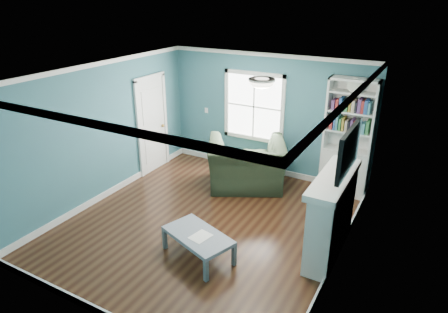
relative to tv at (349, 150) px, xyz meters
The scene contains 13 objects.
floor 2.80m from the tv, behind, with size 5.00×5.00×0.00m, color black.
room_walls 2.21m from the tv, behind, with size 5.00×5.00×5.00m.
trim 2.26m from the tv, behind, with size 4.50×5.00×2.60m.
window 3.40m from the tv, 137.57° to the left, with size 1.40×0.06×1.50m.
bookshelf 2.29m from the tv, 101.57° to the left, with size 0.90×0.35×2.31m.
fireplace 1.10m from the tv, behind, with size 0.44×1.58×1.30m.
tv is the anchor object (origin of this frame).
door 4.63m from the tv, 164.80° to the left, with size 0.12×0.98×2.17m.
ceiling_fixture 1.54m from the tv, behind, with size 0.38×0.38×0.15m.
light_switch 4.38m from the tv, 148.30° to the left, with size 0.08×0.01×0.12m, color white.
recliner 2.84m from the tv, 147.80° to the left, with size 1.51×0.98×1.32m, color black.
coffee_table 2.52m from the tv, 149.65° to the right, with size 1.22×0.92×0.39m.
paper_sheet 2.46m from the tv, 147.85° to the right, with size 0.24×0.31×0.00m, color white.
Camera 1 is at (3.16, -5.09, 3.76)m, focal length 32.00 mm.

